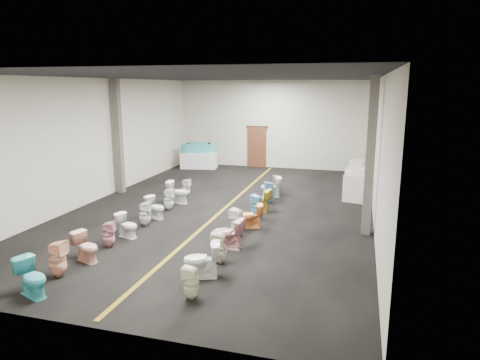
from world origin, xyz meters
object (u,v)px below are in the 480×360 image
(toilet_left_4, at_px, (127,226))
(toilet_left_5, at_px, (145,214))
(toilet_left_1, at_px, (58,259))
(toilet_left_8, at_px, (178,192))
(toilet_right_0, at_px, (191,283))
(toilet_right_10, at_px, (277,183))
(toilet_right_3, at_px, (229,233))
(toilet_left_7, at_px, (169,199))
(bathtub, at_px, (199,148))
(toilet_right_2, at_px, (220,247))
(toilet_right_1, at_px, (202,260))
(toilet_right_9, at_px, (271,187))
(toilet_left_2, at_px, (86,247))
(appliance_crate_d, at_px, (357,169))
(appliance_crate_b, at_px, (356,182))
(appliance_crate_c, at_px, (357,178))
(toilet_left_3, at_px, (109,234))
(toilet_right_8, at_px, (270,192))
(display_table, at_px, (199,160))
(appliance_crate_a, at_px, (356,188))
(toilet_left_6, at_px, (155,207))
(toilet_right_7, at_px, (260,200))
(toilet_right_4, at_px, (237,222))
(toilet_left_9, at_px, (186,188))
(toilet_right_5, at_px, (251,216))
(toilet_left_0, at_px, (32,278))

(toilet_left_4, distance_m, toilet_left_5, 1.05)
(toilet_left_1, height_order, toilet_left_8, toilet_left_1)
(toilet_right_0, bearing_deg, toilet_right_10, 179.46)
(toilet_right_3, bearing_deg, toilet_left_7, -129.85)
(toilet_left_8, distance_m, toilet_right_10, 4.14)
(toilet_left_4, bearing_deg, toilet_right_0, -117.38)
(toilet_right_3, bearing_deg, toilet_left_8, -137.23)
(bathtub, height_order, toilet_right_2, bathtub)
(toilet_right_1, relative_size, toilet_right_9, 1.04)
(toilet_left_2, height_order, toilet_right_9, toilet_right_9)
(appliance_crate_d, height_order, toilet_left_4, appliance_crate_d)
(toilet_left_1, bearing_deg, toilet_left_8, -5.26)
(appliance_crate_b, height_order, toilet_left_1, appliance_crate_b)
(toilet_right_10, bearing_deg, appliance_crate_c, 106.40)
(toilet_left_3, height_order, toilet_right_8, toilet_right_8)
(toilet_left_1, xyz_separation_m, toilet_right_10, (3.20, 9.16, -0.08))
(toilet_left_2, relative_size, toilet_right_0, 1.06)
(toilet_right_10, bearing_deg, toilet_left_8, -60.26)
(display_table, bearing_deg, toilet_right_0, -69.48)
(toilet_right_10, bearing_deg, appliance_crate_a, 68.39)
(toilet_left_6, relative_size, toilet_right_7, 0.94)
(appliance_crate_c, bearing_deg, toilet_right_3, -111.27)
(toilet_left_3, height_order, toilet_right_10, toilet_left_3)
(display_table, xyz_separation_m, toilet_right_8, (4.99, -5.78, 0.00))
(appliance_crate_a, distance_m, toilet_right_8, 3.26)
(toilet_right_4, bearing_deg, toilet_right_2, 20.03)
(toilet_right_0, height_order, toilet_right_3, toilet_right_3)
(toilet_left_2, xyz_separation_m, toilet_left_9, (-0.10, 6.43, -0.01))
(toilet_left_3, height_order, toilet_left_6, toilet_left_6)
(toilet_left_2, bearing_deg, toilet_right_5, -23.57)
(toilet_left_0, distance_m, toilet_left_4, 3.63)
(toilet_right_5, distance_m, toilet_right_8, 2.87)
(toilet_left_7, xyz_separation_m, toilet_right_2, (3.15, -3.85, 0.02))
(toilet_left_7, bearing_deg, display_table, 6.48)
(toilet_right_4, bearing_deg, toilet_right_9, -163.96)
(toilet_right_5, bearing_deg, toilet_left_5, -95.11)
(toilet_left_3, relative_size, toilet_right_10, 1.05)
(toilet_left_7, distance_m, toilet_right_0, 6.53)
(bathtub, bearing_deg, toilet_right_10, -56.51)
(toilet_left_7, bearing_deg, appliance_crate_d, -48.43)
(display_table, bearing_deg, appliance_crate_b, -24.06)
(toilet_left_6, xyz_separation_m, toilet_right_8, (3.18, 2.79, 0.05))
(toilet_left_6, distance_m, toilet_right_5, 3.21)
(toilet_left_9, bearing_deg, display_table, 21.63)
(appliance_crate_d, bearing_deg, toilet_right_10, -132.25)
(toilet_right_1, bearing_deg, toilet_left_1, -93.61)
(toilet_left_1, bearing_deg, toilet_right_0, -97.24)
(toilet_left_7, bearing_deg, toilet_left_3, 172.85)
(toilet_right_5, bearing_deg, toilet_left_9, -148.74)
(toilet_left_4, xyz_separation_m, toilet_left_7, (-0.06, 2.84, 0.03))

